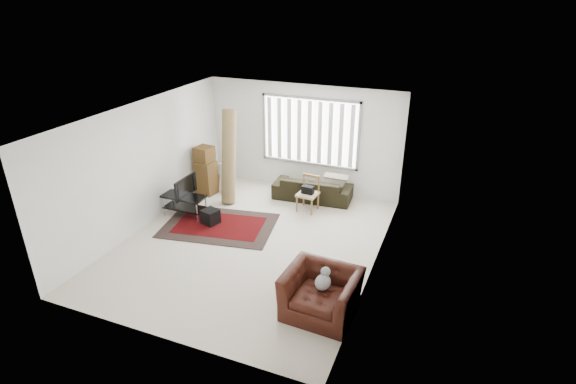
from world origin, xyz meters
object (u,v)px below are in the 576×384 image
(tv_stand, at_px, (184,201))
(side_chair, at_px, (308,192))
(moving_boxes, at_px, (206,172))
(armchair, at_px, (321,291))
(sofa, at_px, (313,185))

(tv_stand, relative_size, side_chair, 1.19)
(moving_boxes, height_order, side_chair, moving_boxes)
(moving_boxes, bearing_deg, side_chair, 0.47)
(moving_boxes, xyz_separation_m, side_chair, (2.72, 0.02, -0.10))
(tv_stand, height_order, armchair, armchair)
(moving_boxes, bearing_deg, armchair, -39.05)
(side_chair, bearing_deg, moving_boxes, -174.72)
(moving_boxes, height_order, armchair, moving_boxes)
(armchair, bearing_deg, tv_stand, 155.48)
(tv_stand, distance_m, side_chair, 2.85)
(side_chair, relative_size, armchair, 0.69)
(tv_stand, relative_size, moving_boxes, 0.82)
(moving_boxes, relative_size, sofa, 0.64)
(sofa, height_order, armchair, armchair)
(tv_stand, height_order, side_chair, side_chair)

